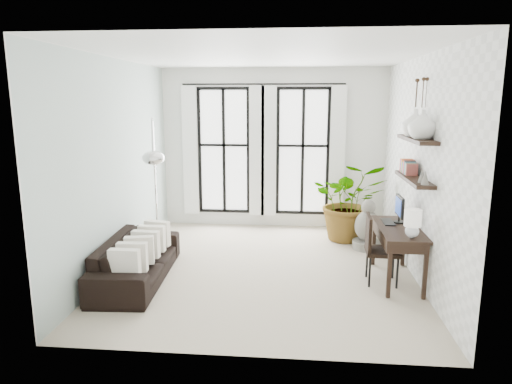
# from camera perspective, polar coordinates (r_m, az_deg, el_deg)

# --- Properties ---
(floor) EXTENTS (5.00, 5.00, 0.00)m
(floor) POSITION_cam_1_polar(r_m,az_deg,el_deg) (7.21, 0.95, -9.52)
(floor) COLOR #B4A58F
(floor) RESTS_ON ground
(ceiling) EXTENTS (5.00, 5.00, 0.00)m
(ceiling) POSITION_cam_1_polar(r_m,az_deg,el_deg) (6.76, 1.04, 16.72)
(ceiling) COLOR white
(ceiling) RESTS_ON wall_back
(wall_left) EXTENTS (0.00, 5.00, 5.00)m
(wall_left) POSITION_cam_1_polar(r_m,az_deg,el_deg) (7.32, -16.90, 3.27)
(wall_left) COLOR #ADC1BA
(wall_left) RESTS_ON floor
(wall_right) EXTENTS (0.00, 5.00, 5.00)m
(wall_right) POSITION_cam_1_polar(r_m,az_deg,el_deg) (7.01, 19.70, 2.74)
(wall_right) COLOR white
(wall_right) RESTS_ON floor
(wall_back) EXTENTS (4.50, 0.00, 4.50)m
(wall_back) POSITION_cam_1_polar(r_m,az_deg,el_deg) (9.28, 2.14, 5.39)
(wall_back) COLOR white
(wall_back) RESTS_ON floor
(windows) EXTENTS (3.26, 0.13, 2.65)m
(windows) POSITION_cam_1_polar(r_m,az_deg,el_deg) (9.22, 0.87, 5.11)
(windows) COLOR white
(windows) RESTS_ON wall_back
(wall_shelves) EXTENTS (0.25, 1.30, 0.60)m
(wall_shelves) POSITION_cam_1_polar(r_m,az_deg,el_deg) (6.69, 19.18, 3.50)
(wall_shelves) COLOR black
(wall_shelves) RESTS_ON wall_right
(sofa) EXTENTS (0.94, 2.16, 0.62)m
(sofa) POSITION_cam_1_polar(r_m,az_deg,el_deg) (6.89, -14.69, -8.16)
(sofa) COLOR black
(sofa) RESTS_ON floor
(throw_pillows) EXTENTS (0.40, 1.52, 0.40)m
(throw_pillows) POSITION_cam_1_polar(r_m,az_deg,el_deg) (6.80, -13.98, -6.70)
(throw_pillows) COLOR white
(throw_pillows) RESTS_ON sofa
(plant) EXTENTS (1.36, 1.19, 1.47)m
(plant) POSITION_cam_1_polar(r_m,az_deg,el_deg) (8.62, 11.60, -1.14)
(plant) COLOR #2D7228
(plant) RESTS_ON floor
(desk) EXTENTS (0.57, 1.35, 1.19)m
(desk) POSITION_cam_1_polar(r_m,az_deg,el_deg) (6.77, 17.44, -4.84)
(desk) COLOR black
(desk) RESTS_ON floor
(desk_chair) EXTENTS (0.49, 0.49, 0.99)m
(desk_chair) POSITION_cam_1_polar(r_m,az_deg,el_deg) (6.73, 14.82, -6.39)
(desk_chair) COLOR black
(desk_chair) RESTS_ON floor
(arc_lamp) EXTENTS (0.73, 1.60, 2.32)m
(arc_lamp) POSITION_cam_1_polar(r_m,az_deg,el_deg) (7.16, -12.69, 4.89)
(arc_lamp) COLOR silver
(arc_lamp) RESTS_ON floor
(buddha) EXTENTS (0.49, 0.49, 0.88)m
(buddha) POSITION_cam_1_polar(r_m,az_deg,el_deg) (8.23, 13.74, -4.44)
(buddha) COLOR gray
(buddha) RESTS_ON floor
(vase_a) EXTENTS (0.37, 0.37, 0.38)m
(vase_a) POSITION_cam_1_polar(r_m,az_deg,el_deg) (6.37, 20.11, 7.94)
(vase_a) COLOR white
(vase_a) RESTS_ON shelf_upper
(vase_b) EXTENTS (0.37, 0.37, 0.38)m
(vase_b) POSITION_cam_1_polar(r_m,az_deg,el_deg) (6.75, 19.26, 8.16)
(vase_b) COLOR white
(vase_b) RESTS_ON shelf_upper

